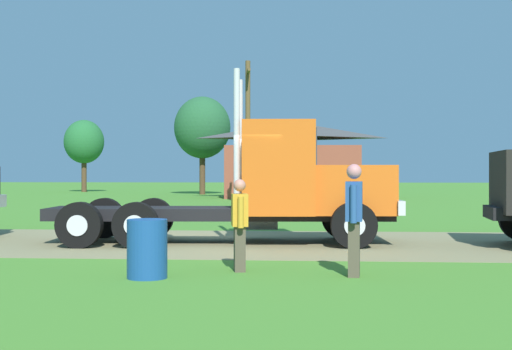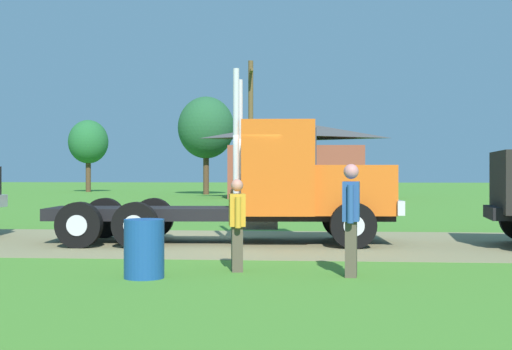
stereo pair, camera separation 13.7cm
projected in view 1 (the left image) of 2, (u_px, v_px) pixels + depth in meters
name	position (u px, v px, depth m)	size (l,w,h in m)	color
ground_plane	(231.00, 243.00, 16.61)	(200.00, 200.00, 0.00)	#48862C
dirt_track	(231.00, 242.00, 16.61)	(120.00, 6.63, 0.01)	#868057
truck_foreground_white	(276.00, 188.00, 16.55)	(8.30, 3.15, 3.99)	black
visitor_walking_mid	(240.00, 221.00, 11.82)	(0.34, 0.66, 1.55)	gold
visitor_by_barrel	(354.00, 215.00, 11.21)	(0.30, 0.66, 1.80)	#264C8C
steel_barrel	(147.00, 249.00, 11.02)	(0.63, 0.63, 0.93)	#19478C
shed_building	(292.00, 161.00, 46.08)	(9.27, 5.90, 5.02)	brown
utility_pole_far	(248.00, 128.00, 36.19)	(0.46, 2.20, 7.45)	brown
tree_left	(84.00, 142.00, 59.82)	(3.39, 3.39, 6.17)	#513823
tree_mid	(202.00, 128.00, 52.97)	(4.27, 4.27, 7.42)	#513823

